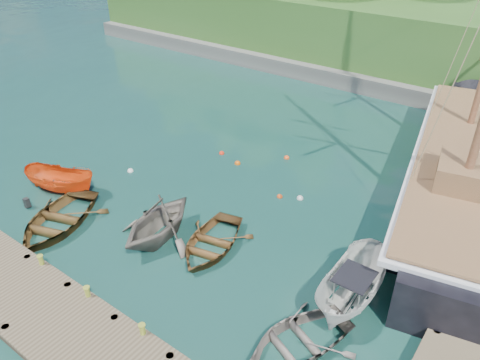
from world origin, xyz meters
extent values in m
plane|color=#123E35|center=(0.00, 0.00, 0.00)|extent=(160.00, 160.00, 0.00)
cylinder|color=olive|center=(-4.00, -5.10, 0.00)|extent=(0.26, 0.26, 0.45)
cylinder|color=olive|center=(-1.00, -5.10, 0.00)|extent=(0.26, 0.26, 0.45)
cylinder|color=olive|center=(2.00, -5.10, 0.00)|extent=(0.26, 0.26, 0.45)
imported|color=#4E3719|center=(-6.44, -2.72, 0.00)|extent=(5.09, 5.96, 1.04)
imported|color=#665E54|center=(-1.88, -0.47, 0.00)|extent=(4.23, 4.75, 2.30)
imported|color=brown|center=(0.49, 0.41, 0.00)|extent=(3.98, 4.90, 0.89)
imported|color=#665E56|center=(6.37, -1.86, 0.00)|extent=(4.40, 5.02, 0.87)
imported|color=#F24D12|center=(-8.87, -0.74, 0.00)|extent=(4.45, 2.78, 1.61)
imported|color=white|center=(7.00, 1.07, 0.00)|extent=(2.09, 5.07, 1.93)
cube|color=black|center=(8.13, 11.45, 0.77)|extent=(7.76, 15.72, 3.13)
cube|color=black|center=(6.22, 20.94, 0.77)|extent=(3.57, 5.17, 2.82)
cube|color=black|center=(9.83, 3.02, 0.77)|extent=(4.12, 4.47, 2.97)
cube|color=silver|center=(8.13, 11.45, 2.29)|extent=(8.75, 20.37, 0.25)
cube|color=brown|center=(8.13, 11.45, 2.54)|extent=(8.23, 19.86, 0.12)
cube|color=brown|center=(8.77, 8.29, 3.14)|extent=(2.99, 3.42, 1.20)
sphere|color=silver|center=(-7.60, 2.89, 0.00)|extent=(0.34, 0.34, 0.34)
sphere|color=#E45B09|center=(-3.17, 7.28, 0.00)|extent=(0.35, 0.35, 0.35)
sphere|color=#D44413|center=(0.75, 5.77, 0.00)|extent=(0.30, 0.30, 0.30)
sphere|color=silver|center=(1.70, 6.26, 0.00)|extent=(0.35, 0.35, 0.35)
sphere|color=red|center=(-4.71, 7.71, 0.00)|extent=(0.33, 0.33, 0.33)
sphere|color=#EF4C17|center=(-1.19, 9.59, 0.00)|extent=(0.34, 0.34, 0.34)
cube|color=#474744|center=(-8.00, 24.00, 0.60)|extent=(50.00, 4.00, 1.40)
cube|color=#2A5219|center=(-8.00, 30.00, 3.00)|extent=(50.00, 14.00, 6.00)
camera|label=1|loc=(11.31, -11.96, 13.70)|focal=35.00mm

